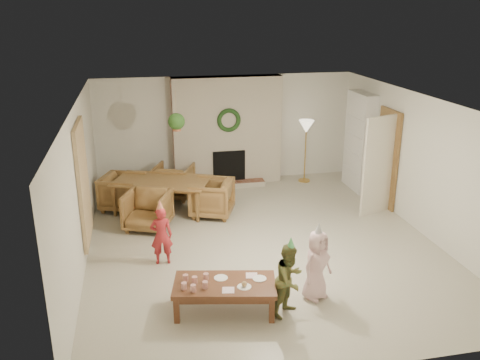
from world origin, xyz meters
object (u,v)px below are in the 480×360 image
object	(u,v)px
child_red	(161,236)
child_pink	(317,265)
dining_table	(162,196)
coffee_table_top	(225,285)
dining_chair_right	(212,198)
child_plaid	(290,280)
dining_chair_far	(174,181)
dining_chair_left	(123,192)
dining_chair_near	(148,210)

from	to	relation	value
child_red	child_pink	size ratio (longest dim) A/B	0.94
dining_table	coffee_table_top	bearing A→B (deg)	-58.90
dining_chair_right	child_pink	bearing A→B (deg)	38.39
dining_chair_right	child_plaid	bearing A→B (deg)	29.58
dining_chair_far	child_pink	xyz separation A→B (m)	(1.66, -4.48, 0.15)
coffee_table_top	dining_chair_left	bearing A→B (deg)	120.33
dining_chair_far	coffee_table_top	distance (m)	4.55
dining_chair_left	dining_chair_right	size ratio (longest dim) A/B	1.00
coffee_table_top	dining_table	bearing A→B (deg)	110.81
dining_chair_right	coffee_table_top	xyz separation A→B (m)	(-0.34, -3.38, 0.03)
dining_table	child_plaid	distance (m)	4.27
dining_chair_left	child_plaid	xyz separation A→B (m)	(2.24, -4.31, 0.14)
child_red	child_plaid	world-z (taller)	child_plaid
dining_chair_left	child_red	distance (m)	2.61
child_red	child_pink	xyz separation A→B (m)	(2.10, -1.49, 0.03)
dining_table	dining_chair_near	bearing A→B (deg)	-90.00
dining_chair_near	child_red	size ratio (longest dim) A/B	0.83
dining_chair_near	child_pink	distance (m)	3.71
dining_chair_right	child_pink	size ratio (longest dim) A/B	0.78
dining_table	dining_chair_left	size ratio (longest dim) A/B	2.34
dining_table	dining_chair_right	size ratio (longest dim) A/B	2.34
dining_chair_left	coffee_table_top	size ratio (longest dim) A/B	0.58
child_pink	dining_chair_right	bearing A→B (deg)	77.37
dining_chair_near	dining_chair_far	size ratio (longest dim) A/B	1.00
dining_chair_right	child_plaid	world-z (taller)	child_plaid
dining_table	dining_chair_left	distance (m)	0.83
coffee_table_top	dining_chair_near	bearing A→B (deg)	118.70
dining_table	child_red	distance (m)	2.22
coffee_table_top	child_red	bearing A→B (deg)	127.37
dining_chair_near	dining_chair_right	world-z (taller)	same
dining_chair_far	dining_chair_right	xyz separation A→B (m)	(0.66, -1.16, 0.00)
dining_chair_near	coffee_table_top	distance (m)	3.13
child_plaid	dining_table	bearing A→B (deg)	71.65
dining_table	dining_chair_near	size ratio (longest dim) A/B	2.34
coffee_table_top	child_red	world-z (taller)	child_red
dining_chair_far	coffee_table_top	size ratio (longest dim) A/B	0.58
dining_chair_left	child_red	xyz separation A→B (m)	(0.64, -2.52, 0.12)
child_red	dining_chair_left	bearing A→B (deg)	-74.78
dining_chair_left	child_pink	bearing A→B (deg)	-124.02
dining_chair_far	child_plaid	xyz separation A→B (m)	(1.16, -4.78, 0.14)
dining_chair_left	child_pink	size ratio (longest dim) A/B	0.78
dining_chair_near	child_red	distance (m)	1.46
dining_chair_left	child_red	world-z (taller)	child_red
dining_table	dining_chair_far	world-z (taller)	dining_chair_far
dining_chair_near	dining_chair_left	world-z (taller)	same
dining_table	child_plaid	size ratio (longest dim) A/B	1.85
dining_chair_right	child_red	world-z (taller)	child_red
dining_chair_near	dining_table	bearing A→B (deg)	90.00
dining_table	dining_chair_right	world-z (taller)	dining_chair_right
coffee_table_top	child_pink	xyz separation A→B (m)	(1.34, 0.06, 0.12)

